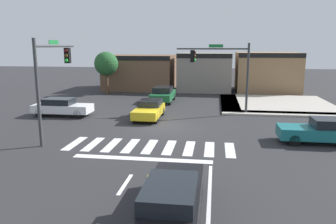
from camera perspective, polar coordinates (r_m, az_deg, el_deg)
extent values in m
plane|color=#2B2B2D|center=(22.27, -0.89, -2.55)|extent=(120.00, 120.00, 0.00)
cube|color=silver|center=(19.26, -15.72, -5.19)|extent=(0.50, 2.61, 0.01)
cube|color=silver|center=(18.87, -12.74, -5.39)|extent=(0.50, 2.61, 0.01)
cube|color=silver|center=(18.52, -9.65, -5.59)|extent=(0.50, 2.61, 0.01)
cube|color=silver|center=(18.23, -6.44, -5.77)|extent=(0.50, 2.61, 0.01)
cube|color=silver|center=(18.00, -3.14, -5.94)|extent=(0.50, 2.61, 0.01)
cube|color=silver|center=(17.83, 0.24, -6.09)|extent=(0.50, 2.61, 0.01)
cube|color=silver|center=(17.72, 3.67, -6.22)|extent=(0.50, 2.61, 0.01)
cube|color=silver|center=(17.68, 7.13, -6.33)|extent=(0.50, 2.61, 0.01)
cube|color=silver|center=(17.70, 10.60, -6.42)|extent=(0.50, 2.61, 0.01)
cube|color=white|center=(16.14, -4.53, -8.02)|extent=(6.80, 0.50, 0.01)
cube|color=white|center=(13.44, -7.38, -12.18)|extent=(0.16, 2.00, 0.01)
cylinder|color=yellow|center=(14.05, -1.15, -11.00)|extent=(1.18, 1.18, 0.01)
cylinder|color=white|center=(14.09, -2.23, -10.92)|extent=(0.19, 0.19, 0.00)
cylinder|color=white|center=(14.01, -0.05, -11.05)|extent=(0.19, 0.19, 0.00)
cube|color=white|center=(14.05, -1.15, -10.99)|extent=(0.53, 0.05, 0.00)
cube|color=#B2AA9E|center=(27.65, 19.65, -0.32)|extent=(10.00, 1.60, 0.15)
cube|color=#B2AA9E|center=(31.82, 10.54, 1.62)|extent=(1.60, 10.00, 0.15)
cube|color=#B2AA9E|center=(32.28, 18.00, 1.39)|extent=(10.00, 10.00, 0.15)
cube|color=brown|center=(42.02, -4.70, 6.86)|extent=(8.23, 6.99, 4.18)
cube|color=black|center=(38.71, -5.83, 9.19)|extent=(8.23, 0.50, 0.50)
cube|color=gray|center=(40.05, 6.30, 6.82)|extent=(6.19, 5.11, 4.47)
cube|color=black|center=(37.59, 6.24, 9.57)|extent=(6.19, 0.50, 0.50)
cube|color=#93704C|center=(41.26, 16.55, 6.61)|extent=(7.03, 6.70, 4.56)
cube|color=black|center=(38.04, 17.40, 9.27)|extent=(7.03, 0.50, 0.50)
cylinder|color=#383A3D|center=(18.70, -21.46, 2.94)|extent=(0.18, 0.18, 5.74)
cylinder|color=#383A3D|center=(20.62, -18.71, 10.66)|extent=(0.12, 4.72, 0.12)
cube|color=black|center=(21.95, -16.88, 9.27)|extent=(0.32, 0.32, 0.95)
sphere|color=#470A0A|center=(21.79, -17.11, 10.02)|extent=(0.22, 0.22, 0.22)
sphere|color=#4C330C|center=(21.80, -17.07, 9.25)|extent=(0.22, 0.22, 0.22)
sphere|color=#1ED833|center=(21.81, -17.02, 8.48)|extent=(0.22, 0.22, 0.22)
cube|color=#197233|center=(20.41, -19.05, 11.26)|extent=(0.03, 1.10, 0.24)
cylinder|color=#383A3D|center=(26.70, 13.49, 5.50)|extent=(0.18, 0.18, 5.55)
cylinder|color=#383A3D|center=(26.46, 7.62, 10.72)|extent=(5.56, 0.12, 0.12)
cube|color=black|center=(26.53, 4.22, 9.54)|extent=(0.32, 0.32, 0.95)
sphere|color=#470A0A|center=(26.52, 4.61, 10.18)|extent=(0.22, 0.22, 0.22)
sphere|color=#4C330C|center=(26.52, 4.60, 9.54)|extent=(0.22, 0.22, 0.22)
sphere|color=#1ED833|center=(26.53, 4.59, 8.90)|extent=(0.22, 0.22, 0.22)
cube|color=#197233|center=(26.46, 8.25, 11.18)|extent=(1.10, 0.03, 0.24)
cube|color=#1E6638|center=(31.96, -0.85, 2.87)|extent=(1.90, 4.64, 0.63)
cube|color=black|center=(31.79, -0.87, 3.88)|extent=(1.68, 2.37, 0.53)
cylinder|color=black|center=(30.34, 0.27, 1.88)|extent=(0.22, 0.72, 0.72)
cylinder|color=black|center=(30.62, -2.86, 1.95)|extent=(0.22, 0.72, 0.72)
cylinder|color=black|center=(33.43, 1.00, 2.76)|extent=(0.22, 0.72, 0.72)
cylinder|color=black|center=(33.68, -1.84, 2.82)|extent=(0.22, 0.72, 0.72)
cube|color=black|center=(10.86, 0.87, -14.48)|extent=(1.73, 4.70, 0.62)
cube|color=black|center=(9.94, 0.30, -13.59)|extent=(1.53, 2.38, 0.46)
cylinder|color=black|center=(12.52, -1.71, -12.24)|extent=(0.22, 0.68, 0.68)
cylinder|color=black|center=(12.37, 5.39, -12.59)|extent=(0.22, 0.68, 0.68)
cube|color=gold|center=(24.65, -3.29, 0.15)|extent=(1.77, 4.25, 0.60)
cube|color=black|center=(25.14, -3.03, 1.59)|extent=(1.56, 1.91, 0.46)
cylinder|color=black|center=(23.17, -2.10, -1.24)|extent=(0.22, 0.60, 0.60)
cylinder|color=black|center=(23.49, -5.84, -1.12)|extent=(0.22, 0.60, 0.60)
cylinder|color=black|center=(25.96, -0.97, 0.13)|extent=(0.22, 0.60, 0.60)
cylinder|color=black|center=(26.24, -4.33, 0.23)|extent=(0.22, 0.60, 0.60)
cube|color=white|center=(26.81, -17.64, 0.61)|extent=(4.44, 1.71, 0.61)
cube|color=black|center=(26.84, -18.24, 1.75)|extent=(2.16, 1.51, 0.46)
cylinder|color=black|center=(26.91, -14.03, 0.26)|extent=(0.67, 0.22, 0.67)
cylinder|color=black|center=(25.57, -15.28, -0.37)|extent=(0.67, 0.22, 0.67)
cylinder|color=black|center=(28.18, -19.73, 0.42)|extent=(0.67, 0.22, 0.67)
cylinder|color=black|center=(26.90, -21.19, -0.17)|extent=(0.67, 0.22, 0.67)
cube|color=#196B70|center=(20.31, 24.91, -3.27)|extent=(4.67, 1.74, 0.62)
cube|color=black|center=(20.34, 26.45, -1.74)|extent=(2.13, 1.53, 0.51)
cylinder|color=black|center=(19.26, 20.94, -4.58)|extent=(0.62, 0.22, 0.62)
cylinder|color=black|center=(20.69, 20.03, -3.44)|extent=(0.62, 0.22, 0.62)
cylinder|color=#4C3823|center=(37.51, -10.46, 5.12)|extent=(0.36, 0.36, 2.80)
sphere|color=#235628|center=(37.35, -10.58, 8.17)|extent=(2.61, 2.61, 2.61)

